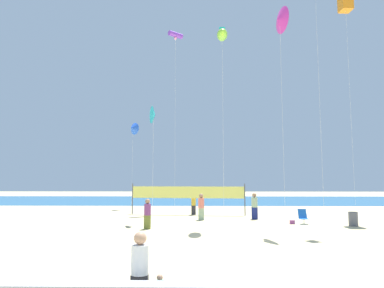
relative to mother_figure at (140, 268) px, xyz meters
name	(u,v)px	position (x,y,z in m)	size (l,w,h in m)	color
ground_plane	(229,239)	(2.64, 8.51, -0.87)	(120.00, 120.00, 0.00)	#D1BC89
ocean_band	(209,200)	(2.64, 37.91, -0.86)	(120.00, 20.00, 0.01)	#28608C
mother_figure	(140,268)	(0.00, 0.00, 0.00)	(0.37, 0.37, 1.62)	#2D2D33
beachgoer_mustard_shirt	(194,204)	(0.85, 19.31, -0.04)	(0.36, 0.36, 1.56)	#2D2D33
beachgoer_sage_shirt	(254,205)	(5.10, 16.35, 0.09)	(0.41, 0.41, 1.79)	navy
beachgoer_coral_shirt	(201,206)	(1.42, 15.85, 0.07)	(0.40, 0.40, 1.76)	#99B28C
beachgoer_plum_shirt	(147,213)	(-1.60, 11.68, 0.01)	(0.38, 0.38, 1.65)	olive
folding_beach_chair	(303,216)	(7.71, 14.07, -0.40)	(0.52, 0.65, 0.89)	#1959B2
trash_barrel	(353,219)	(10.34, 13.08, -0.46)	(0.52, 0.52, 0.82)	#595960
volleyball_net	(188,193)	(0.39, 19.16, 0.77)	(8.82, 0.97, 2.40)	#4C4C51
beach_handbag	(292,222)	(6.98, 13.89, -0.75)	(0.29, 0.15, 0.23)	#7A3872
kite_orange_box	(345,3)	(12.43, 17.32, 15.23)	(0.92, 0.92, 16.80)	silver
kite_cyan_delta	(154,115)	(-1.72, 14.61, 6.09)	(0.66, 1.17, 7.55)	silver
kite_lime_inflatable	(222,35)	(2.76, 13.23, 10.94)	(0.74, 2.00, 12.33)	silver
kite_blue_delta	(133,129)	(-5.09, 24.87, 6.75)	(1.22, 1.10, 8.20)	silver
kite_magenta_delta	(280,20)	(5.99, 11.56, 11.08)	(0.70, 1.59, 12.74)	silver
kite_violet_tube	(176,36)	(-0.83, 22.34, 14.94)	(1.37, 1.23, 16.11)	silver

